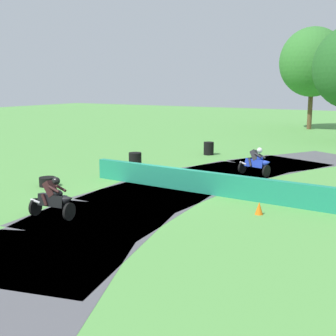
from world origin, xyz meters
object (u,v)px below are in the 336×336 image
(tire_stack_mid_a, at_px, (135,160))
(traffic_cone, at_px, (259,208))
(tire_stack_near, at_px, (209,148))
(motorcycle_chase_black, at_px, (54,199))
(tire_stack_mid_b, at_px, (47,182))
(motorcycle_lead_blue, at_px, (257,162))

(tire_stack_mid_a, relative_size, traffic_cone, 1.82)
(tire_stack_mid_a, bearing_deg, traffic_cone, -29.84)
(tire_stack_near, bearing_deg, tire_stack_mid_a, -102.91)
(tire_stack_mid_a, bearing_deg, motorcycle_chase_black, -71.03)
(tire_stack_mid_a, relative_size, tire_stack_mid_b, 1.12)
(tire_stack_mid_a, distance_m, traffic_cone, 10.13)
(traffic_cone, bearing_deg, tire_stack_mid_b, -176.19)
(motorcycle_lead_blue, xyz_separation_m, tire_stack_mid_a, (-6.26, -1.35, -0.25))
(motorcycle_lead_blue, distance_m, tire_stack_mid_b, 9.87)
(motorcycle_chase_black, height_order, tire_stack_near, motorcycle_chase_black)
(motorcycle_lead_blue, distance_m, motorcycle_chase_black, 10.82)
(motorcycle_lead_blue, height_order, traffic_cone, motorcycle_lead_blue)
(motorcycle_chase_black, distance_m, tire_stack_mid_b, 5.03)
(tire_stack_near, distance_m, tire_stack_mid_b, 11.84)
(traffic_cone, bearing_deg, tire_stack_mid_a, 150.16)
(motorcycle_lead_blue, bearing_deg, tire_stack_near, 136.51)
(tire_stack_mid_a, xyz_separation_m, tire_stack_mid_b, (-0.66, -5.67, -0.20))
(motorcycle_lead_blue, bearing_deg, motorcycle_chase_black, -107.05)
(tire_stack_near, relative_size, tire_stack_mid_a, 1.00)
(motorcycle_lead_blue, distance_m, tire_stack_mid_a, 6.41)
(motorcycle_lead_blue, xyz_separation_m, motorcycle_chase_black, (-3.17, -10.35, 0.01))
(motorcycle_chase_black, bearing_deg, traffic_cone, 34.73)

